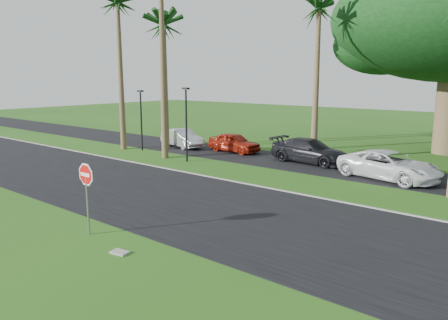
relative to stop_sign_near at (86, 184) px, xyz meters
name	(u,v)px	position (x,y,z in m)	size (l,w,h in m)	color
ground	(147,211)	(-0.50, 3.00, -1.77)	(120.00, 120.00, 0.00)	#255415
road	(182,200)	(-0.50, 5.00, -1.76)	(120.00, 8.00, 0.02)	black
parking_strip	(302,163)	(-0.50, 15.50, -1.76)	(120.00, 5.00, 0.02)	black
curb	(238,182)	(-0.50, 9.05, -1.74)	(120.00, 0.12, 0.06)	gray
stop_sign_near	(86,184)	(0.00, 0.00, 0.00)	(1.05, 0.07, 2.62)	gray
palm_left_far	(118,6)	(-13.50, 12.00, 8.36)	(5.00, 5.00, 11.50)	brown
palm_left_mid	(164,28)	(-11.00, 14.00, 6.90)	(5.00, 5.00, 10.00)	brown
palm_center	(319,12)	(-0.50, 17.00, 7.39)	(5.00, 5.00, 10.50)	brown
streetlight_left	(141,116)	(-12.00, 12.50, 0.72)	(0.45, 0.25, 4.34)	black
streetlight_right	(186,120)	(-6.50, 11.50, 0.88)	(0.45, 0.25, 4.64)	black
car_silver	(182,138)	(-10.68, 15.30, -1.09)	(1.45, 4.15, 1.37)	#BABDC2
car_red	(234,143)	(-6.30, 16.11, -1.10)	(1.60, 3.98, 1.36)	maroon
car_dark	(310,151)	(-0.24, 16.01, -1.03)	(2.08, 5.10, 1.48)	black
car_minivan	(389,166)	(5.14, 14.63, -1.04)	(2.43, 5.28, 1.47)	white
utility_slab	(120,252)	(2.13, -0.36, -1.74)	(0.55, 0.35, 0.06)	gray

